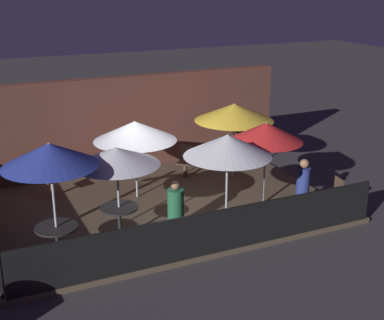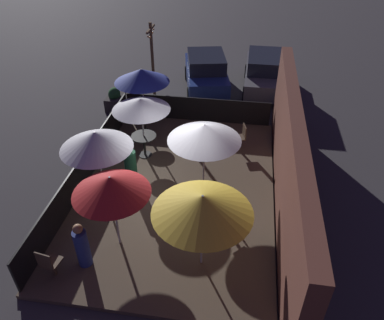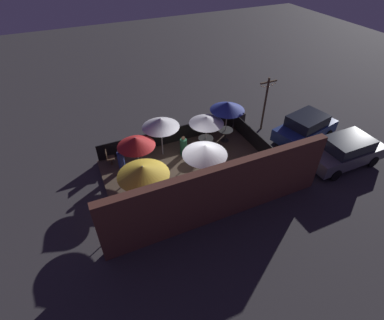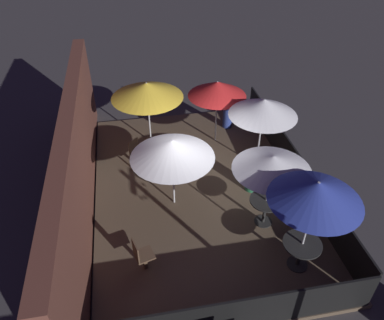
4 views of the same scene
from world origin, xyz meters
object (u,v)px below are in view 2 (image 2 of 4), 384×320
(patron_0, at_px, (82,246))
(parked_car_0, at_px, (206,72))
(patio_umbrella_2, at_px, (204,132))
(planter_box, at_px, (115,100))
(light_post, at_px, (152,59))
(patio_chair_1, at_px, (49,263))
(patron_1, at_px, (131,164))
(patio_umbrella_3, at_px, (96,140))
(patio_umbrella_5, at_px, (202,204))
(patio_chair_0, at_px, (241,136))
(patio_umbrella_1, at_px, (141,104))
(patio_chair_2, at_px, (227,213))
(patio_umbrella_4, at_px, (111,185))
(patio_umbrella_0, at_px, (142,76))
(parked_car_1, at_px, (265,72))
(dining_table_1, at_px, (144,140))
(dining_table_0, at_px, (145,119))

(patron_0, height_order, parked_car_0, parked_car_0)
(patio_umbrella_2, distance_m, planter_box, 6.30)
(patio_umbrella_2, relative_size, light_post, 0.64)
(patio_chair_1, distance_m, parked_car_0, 11.04)
(patron_1, bearing_deg, patio_umbrella_2, 108.59)
(patio_umbrella_3, distance_m, planter_box, 6.04)
(patio_umbrella_5, bearing_deg, patio_chair_0, 172.56)
(patio_umbrella_1, xyz_separation_m, patio_chair_2, (2.92, 2.98, -1.42))
(patio_umbrella_1, height_order, patron_0, patio_umbrella_1)
(patio_umbrella_3, distance_m, patio_umbrella_5, 3.59)
(patio_umbrella_3, relative_size, patio_chair_2, 2.49)
(patio_umbrella_3, height_order, patio_umbrella_5, patio_umbrella_3)
(patio_chair_1, relative_size, patron_1, 0.76)
(patio_umbrella_5, distance_m, patio_chair_0, 5.30)
(patio_umbrella_2, height_order, patio_umbrella_4, patio_umbrella_4)
(patio_umbrella_0, bearing_deg, patio_chair_1, -4.63)
(patio_chair_0, bearing_deg, patio_chair_1, 40.58)
(patio_umbrella_5, xyz_separation_m, patron_1, (-2.90, -2.57, -1.36))
(planter_box, relative_size, parked_car_0, 0.23)
(parked_car_1, bearing_deg, patio_umbrella_5, -8.28)
(patio_umbrella_2, distance_m, dining_table_1, 2.69)
(dining_table_1, bearing_deg, patio_chair_1, -9.52)
(patio_umbrella_1, relative_size, patio_umbrella_4, 0.99)
(patio_umbrella_5, bearing_deg, planter_box, -148.30)
(patio_chair_0, bearing_deg, patio_umbrella_0, -24.30)
(patio_umbrella_1, xyz_separation_m, patron_1, (1.29, -0.09, -1.39))
(patio_chair_2, height_order, parked_car_1, parked_car_1)
(dining_table_1, xyz_separation_m, patio_chair_2, (2.92, 2.98, -0.11))
(dining_table_1, bearing_deg, parked_car_1, 147.00)
(patron_0, height_order, patron_1, patron_0)
(patron_0, bearing_deg, patio_umbrella_2, -123.48)
(dining_table_1, relative_size, parked_car_0, 0.20)
(patio_chair_2, bearing_deg, dining_table_0, -8.19)
(patio_umbrella_0, bearing_deg, planter_box, -136.05)
(dining_table_0, height_order, patio_chair_1, patio_chair_1)
(patio_chair_2, bearing_deg, parked_car_1, -51.75)
(patio_umbrella_2, height_order, parked_car_0, patio_umbrella_2)
(patio_umbrella_0, relative_size, planter_box, 2.67)
(patio_chair_2, relative_size, parked_car_0, 0.22)
(dining_table_1, relative_size, light_post, 0.25)
(patio_chair_1, height_order, parked_car_0, parked_car_0)
(patio_umbrella_5, xyz_separation_m, planter_box, (-7.44, -4.60, -1.61))
(patio_umbrella_2, height_order, patio_chair_0, patio_umbrella_2)
(light_post, bearing_deg, patio_chair_1, -1.21)
(patio_umbrella_1, height_order, dining_table_0, patio_umbrella_1)
(light_post, bearing_deg, patron_0, 2.62)
(patio_chair_1, distance_m, planter_box, 8.47)
(patio_umbrella_2, distance_m, patio_chair_2, 2.36)
(patio_umbrella_0, height_order, patio_chair_0, patio_umbrella_0)
(patio_umbrella_4, xyz_separation_m, light_post, (-8.04, -1.01, -0.13))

